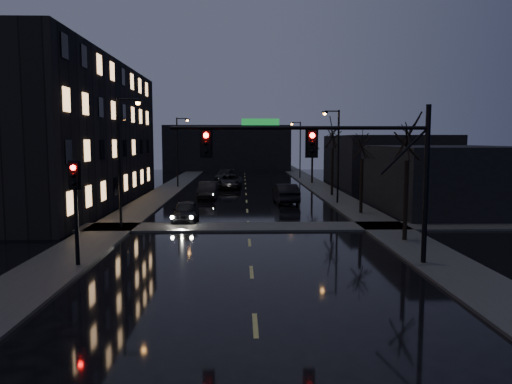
{
  "coord_description": "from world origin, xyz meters",
  "views": [
    {
      "loc": [
        -0.37,
        -12.32,
        5.5
      ],
      "look_at": [
        0.23,
        9.55,
        3.2
      ],
      "focal_mm": 35.0,
      "sensor_mm": 36.0,
      "label": 1
    }
  ],
  "objects": [
    {
      "name": "ground",
      "position": [
        0.0,
        0.0,
        0.0
      ],
      "size": [
        160.0,
        160.0,
        0.0
      ],
      "primitive_type": "plane",
      "color": "black",
      "rests_on": "ground"
    },
    {
      "name": "oncoming_car_d",
      "position": [
        -2.69,
        53.24,
        0.79
      ],
      "size": [
        2.82,
        5.68,
        1.58
      ],
      "primitive_type": "imported",
      "rotation": [
        0.0,
        0.0,
        -0.11
      ],
      "color": "black",
      "rests_on": "ground"
    },
    {
      "name": "streetlight_l_near",
      "position": [
        -7.58,
        18.0,
        4.77
      ],
      "size": [
        1.53,
        0.28,
        8.0
      ],
      "color": "black",
      "rests_on": "ground"
    },
    {
      "name": "streetlight_l_far",
      "position": [
        -7.58,
        45.0,
        4.77
      ],
      "size": [
        1.53,
        0.28,
        8.0
      ],
      "color": "black",
      "rests_on": "ground"
    },
    {
      "name": "commercial_right_far",
      "position": [
        17.0,
        48.0,
        3.0
      ],
      "size": [
        12.0,
        18.0,
        6.0
      ],
      "primitive_type": "cube",
      "color": "black",
      "rests_on": "ground"
    },
    {
      "name": "far_block",
      "position": [
        -3.0,
        78.0,
        4.0
      ],
      "size": [
        22.0,
        10.0,
        8.0
      ],
      "primitive_type": "cube",
      "color": "black",
      "rests_on": "ground"
    },
    {
      "name": "oncoming_car_c",
      "position": [
        -1.8,
        43.99,
        0.79
      ],
      "size": [
        2.81,
        5.77,
        1.58
      ],
      "primitive_type": "imported",
      "rotation": [
        0.0,
        0.0,
        -0.03
      ],
      "color": "black",
      "rests_on": "ground"
    },
    {
      "name": "tree_mid_b",
      "position": [
        8.4,
        36.0,
        6.61
      ],
      "size": [
        3.74,
        3.74,
        8.59
      ],
      "color": "black",
      "rests_on": "ground"
    },
    {
      "name": "oncoming_car_a",
      "position": [
        -4.19,
        20.92,
        0.7
      ],
      "size": [
        1.75,
        4.16,
        1.4
      ],
      "primitive_type": "imported",
      "rotation": [
        0.0,
        0.0,
        0.02
      ],
      "color": "black",
      "rests_on": "ground"
    },
    {
      "name": "signal_mast",
      "position": [
        3.85,
        9.0,
        4.87
      ],
      "size": [
        11.11,
        0.41,
        7.0
      ],
      "color": "black",
      "rests_on": "ground"
    },
    {
      "name": "commercial_right_near",
      "position": [
        15.5,
        26.0,
        2.5
      ],
      "size": [
        10.0,
        14.0,
        5.0
      ],
      "primitive_type": "cube",
      "color": "black",
      "rests_on": "ground"
    },
    {
      "name": "signal_pole_left",
      "position": [
        -7.5,
        8.99,
        3.01
      ],
      "size": [
        0.35,
        0.41,
        4.53
      ],
      "color": "black",
      "rests_on": "ground"
    },
    {
      "name": "lead_car",
      "position": [
        3.37,
        30.84,
        0.84
      ],
      "size": [
        2.18,
        5.24,
        1.69
      ],
      "primitive_type": "imported",
      "rotation": [
        0.0,
        0.0,
        3.22
      ],
      "color": "black",
      "rests_on": "ground"
    },
    {
      "name": "tree_near",
      "position": [
        8.4,
        14.0,
        6.22
      ],
      "size": [
        3.52,
        3.52,
        8.08
      ],
      "color": "black",
      "rests_on": "ground"
    },
    {
      "name": "apartment_block",
      "position": [
        -16.5,
        30.0,
        6.0
      ],
      "size": [
        12.0,
        30.0,
        12.0
      ],
      "primitive_type": "cube",
      "color": "black",
      "rests_on": "ground"
    },
    {
      "name": "sidewalk_cross",
      "position": [
        0.0,
        18.5,
        0.06
      ],
      "size": [
        40.0,
        3.0,
        0.12
      ],
      "primitive_type": "cube",
      "color": "#2D2D2B",
      "rests_on": "ground"
    },
    {
      "name": "oncoming_car_b",
      "position": [
        -3.62,
        34.29,
        0.79
      ],
      "size": [
        1.73,
        4.83,
        1.59
      ],
      "primitive_type": "imported",
      "rotation": [
        0.0,
        0.0,
        -0.01
      ],
      "color": "black",
      "rests_on": "ground"
    },
    {
      "name": "tree_mid_a",
      "position": [
        8.4,
        24.0,
        5.83
      ],
      "size": [
        3.3,
        3.3,
        7.58
      ],
      "color": "black",
      "rests_on": "ground"
    },
    {
      "name": "tree_far",
      "position": [
        8.4,
        50.0,
        6.06
      ],
      "size": [
        3.43,
        3.43,
        7.88
      ],
      "color": "black",
      "rests_on": "ground"
    },
    {
      "name": "streetlight_r_far",
      "position": [
        7.58,
        58.0,
        4.77
      ],
      "size": [
        1.53,
        0.28,
        8.0
      ],
      "color": "black",
      "rests_on": "ground"
    },
    {
      "name": "sidewalk_right",
      "position": [
        8.5,
        35.0,
        0.06
      ],
      "size": [
        3.0,
        140.0,
        0.12
      ],
      "primitive_type": "cube",
      "color": "#2D2D2B",
      "rests_on": "ground"
    },
    {
      "name": "sidewalk_left",
      "position": [
        -8.5,
        35.0,
        0.06
      ],
      "size": [
        3.0,
        140.0,
        0.12
      ],
      "primitive_type": "cube",
      "color": "#2D2D2B",
      "rests_on": "ground"
    },
    {
      "name": "streetlight_r_mid",
      "position": [
        7.58,
        30.0,
        4.77
      ],
      "size": [
        1.53,
        0.28,
        8.0
      ],
      "color": "black",
      "rests_on": "ground"
    }
  ]
}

